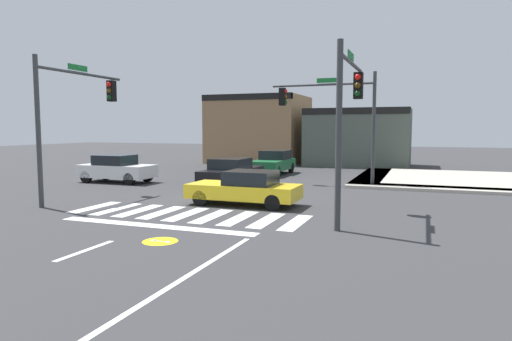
# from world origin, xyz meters

# --- Properties ---
(ground_plane) EXTENTS (120.00, 120.00, 0.00)m
(ground_plane) POSITION_xyz_m (0.00, 0.00, 0.00)
(ground_plane) COLOR #353538
(crosswalk_near) EXTENTS (8.46, 2.58, 0.01)m
(crosswalk_near) POSITION_xyz_m (0.00, -4.50, 0.00)
(crosswalk_near) COLOR silver
(crosswalk_near) RESTS_ON ground_plane
(lane_markings) EXTENTS (6.80, 20.25, 0.01)m
(lane_markings) POSITION_xyz_m (1.11, -12.02, 0.00)
(lane_markings) COLOR white
(lane_markings) RESTS_ON ground_plane
(bike_detector_marking) EXTENTS (0.95, 0.95, 0.01)m
(bike_detector_marking) POSITION_xyz_m (1.23, -8.07, 0.00)
(bike_detector_marking) COLOR yellow
(bike_detector_marking) RESTS_ON ground_plane
(curb_corner_northeast) EXTENTS (10.00, 10.60, 0.15)m
(curb_corner_northeast) POSITION_xyz_m (8.49, 9.42, 0.07)
(curb_corner_northeast) COLOR #B2AA9E
(curb_corner_northeast) RESTS_ON ground_plane
(storefront_row) EXTENTS (16.68, 6.95, 5.81)m
(storefront_row) POSITION_xyz_m (-2.70, 19.14, 2.68)
(storefront_row) COLOR #93704C
(storefront_row) RESTS_ON ground_plane
(traffic_signal_northeast) EXTENTS (5.52, 0.32, 5.87)m
(traffic_signal_northeast) POSITION_xyz_m (3.14, 5.55, 4.01)
(traffic_signal_northeast) COLOR #383A3D
(traffic_signal_northeast) RESTS_ON ground_plane
(traffic_signal_southwest) EXTENTS (0.32, 4.94, 5.72)m
(traffic_signal_southwest) POSITION_xyz_m (-5.84, -3.36, 3.95)
(traffic_signal_southwest) COLOR #383A3D
(traffic_signal_southwest) RESTS_ON ground_plane
(traffic_signal_southeast) EXTENTS (0.32, 4.37, 5.51)m
(traffic_signal_southeast) POSITION_xyz_m (5.41, -3.49, 3.81)
(traffic_signal_southeast) COLOR #383A3D
(traffic_signal_southeast) RESTS_ON ground_plane
(car_yellow) EXTENTS (4.35, 1.82, 1.36)m
(car_yellow) POSITION_xyz_m (1.22, -1.99, 0.67)
(car_yellow) COLOR gold
(car_yellow) RESTS_ON ground_plane
(car_green) EXTENTS (1.88, 4.40, 1.55)m
(car_green) POSITION_xyz_m (-1.53, 9.66, 0.78)
(car_green) COLOR #1E6638
(car_green) RESTS_ON ground_plane
(car_black) EXTENTS (1.94, 4.63, 1.44)m
(car_black) POSITION_xyz_m (-1.78, 3.46, 0.72)
(car_black) COLOR black
(car_black) RESTS_ON ground_plane
(car_white) EXTENTS (4.18, 1.86, 1.53)m
(car_white) POSITION_xyz_m (-8.28, 2.36, 0.77)
(car_white) COLOR white
(car_white) RESTS_ON ground_plane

